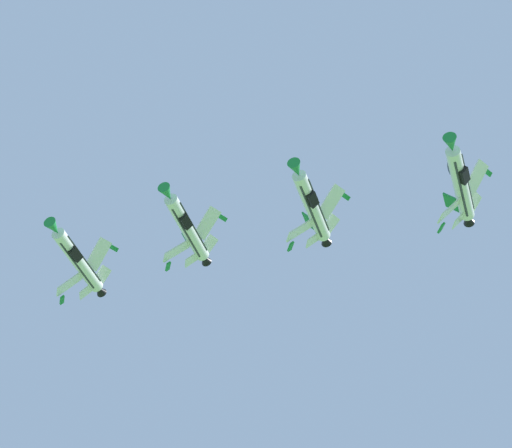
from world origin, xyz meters
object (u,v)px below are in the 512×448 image
at_px(fighter_jet_right_wing, 186,227).
at_px(fighter_jet_left_outer, 77,260).
at_px(fighter_jet_lead, 460,183).
at_px(fighter_jet_left_wing, 311,205).

bearing_deg(fighter_jet_right_wing, fighter_jet_left_outer, 1.09).
xyz_separation_m(fighter_jet_right_wing, fighter_jet_left_outer, (-14.29, 2.37, -2.21)).
bearing_deg(fighter_jet_lead, fighter_jet_right_wing, -2.38).
height_order(fighter_jet_lead, fighter_jet_left_outer, fighter_jet_lead).
height_order(fighter_jet_lead, fighter_jet_right_wing, fighter_jet_right_wing).
bearing_deg(fighter_jet_left_outer, fighter_jet_lead, 178.66).
distance_m(fighter_jet_lead, fighter_jet_left_outer, 48.57).
xyz_separation_m(fighter_jet_left_wing, fighter_jet_right_wing, (-15.85, 4.22, 1.30)).
bearing_deg(fighter_jet_left_outer, fighter_jet_left_wing, 178.19).
xyz_separation_m(fighter_jet_lead, fighter_jet_left_outer, (-47.53, 9.99, 0.01)).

